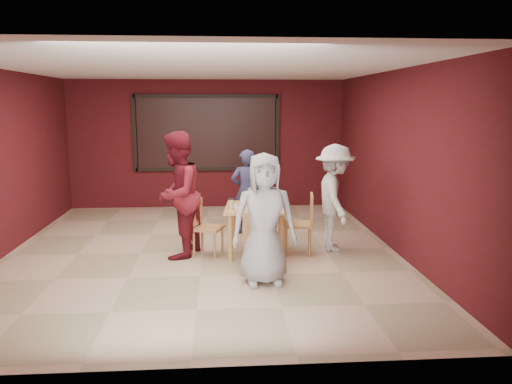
{
  "coord_description": "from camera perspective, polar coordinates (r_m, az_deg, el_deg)",
  "views": [
    {
      "loc": [
        0.28,
        -7.56,
        2.28
      ],
      "look_at": [
        0.82,
        -0.17,
        0.97
      ],
      "focal_mm": 35.0,
      "sensor_mm": 36.0,
      "label": 1
    }
  ],
  "objects": [
    {
      "name": "chair_front",
      "position": [
        6.9,
        0.17,
        -5.36
      ],
      "size": [
        0.44,
        0.44,
        0.79
      ],
      "color": "#BD8049",
      "rests_on": "floor"
    },
    {
      "name": "chair_left",
      "position": [
        7.63,
        -6.02,
        -3.64
      ],
      "size": [
        0.53,
        0.53,
        0.85
      ],
      "color": "#BD8049",
      "rests_on": "floor"
    },
    {
      "name": "diner_front",
      "position": [
        6.31,
        0.94,
        -3.13
      ],
      "size": [
        0.86,
        0.59,
        1.69
      ],
      "primitive_type": "imported",
      "rotation": [
        0.0,
        0.0,
        0.07
      ],
      "color": "#9F9F9F",
      "rests_on": "floor"
    },
    {
      "name": "diner_left",
      "position": [
        7.51,
        -9.0,
        -0.34
      ],
      "size": [
        0.96,
        1.09,
        1.89
      ],
      "primitive_type": "imported",
      "rotation": [
        0.0,
        0.0,
        -1.89
      ],
      "color": "maroon",
      "rests_on": "floor"
    },
    {
      "name": "chair_back",
      "position": [
        8.36,
        0.08,
        -2.6
      ],
      "size": [
        0.46,
        0.46,
        0.79
      ],
      "color": "#BD8049",
      "rests_on": "floor"
    },
    {
      "name": "floor",
      "position": [
        7.9,
        -6.06,
        -6.79
      ],
      "size": [
        7.0,
        7.0,
        0.0
      ],
      "primitive_type": "plane",
      "color": "tan",
      "rests_on": "ground"
    },
    {
      "name": "chair_right",
      "position": [
        7.67,
        5.41,
        -3.23
      ],
      "size": [
        0.51,
        0.51,
        0.93
      ],
      "color": "#BD8049",
      "rests_on": "floor"
    },
    {
      "name": "dining_table",
      "position": [
        7.59,
        0.05,
        -2.34
      ],
      "size": [
        1.02,
        1.02,
        0.89
      ],
      "color": "tan",
      "rests_on": "floor"
    },
    {
      "name": "window_blinds",
      "position": [
        11.03,
        -5.65,
        6.73
      ],
      "size": [
        3.0,
        0.02,
        1.5
      ],
      "primitive_type": "cube",
      "color": "black"
    },
    {
      "name": "diner_back",
      "position": [
        8.82,
        -1.1,
        0.04
      ],
      "size": [
        0.57,
        0.39,
        1.5
      ],
      "primitive_type": "imported",
      "rotation": [
        0.0,
        0.0,
        3.2
      ],
      "color": "#303256",
      "rests_on": "floor"
    },
    {
      "name": "diner_right",
      "position": [
        7.88,
        8.98,
        -0.65
      ],
      "size": [
        0.64,
        1.09,
        1.67
      ],
      "primitive_type": "imported",
      "rotation": [
        0.0,
        0.0,
        1.55
      ],
      "color": "silver",
      "rests_on": "floor"
    }
  ]
}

